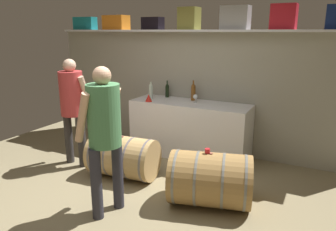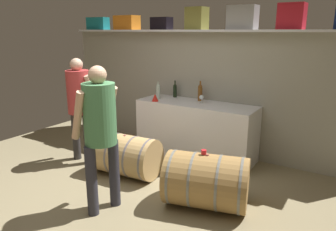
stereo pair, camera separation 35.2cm
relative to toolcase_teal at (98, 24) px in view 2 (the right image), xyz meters
The scene contains 20 objects.
ground_plane 3.40m from the toolcase_teal, 35.31° to the right, with size 6.60×7.67×0.02m, color #857858.
back_wall_panel 2.44m from the toolcase_teal, ahead, with size 5.40×0.10×1.99m, color gray.
high_shelf_board 2.16m from the toolcase_teal, ahead, with size 4.97×0.40×0.03m, color silver.
toolcase_teal is the anchor object (origin of this frame).
toolcase_orange 0.71m from the toolcase_teal, ahead, with size 0.44×0.26×0.25m, color orange.
toolcase_black 1.46m from the toolcase_teal, ahead, with size 0.34×0.21×0.20m, color black.
toolcase_olive 2.13m from the toolcase_teal, ahead, with size 0.30×0.27×0.34m, color olive.
toolcase_grey 2.87m from the toolcase_teal, ahead, with size 0.41×0.23×0.34m, color #969695.
toolcase_red 3.55m from the toolcase_teal, ahead, with size 0.34×0.25×0.34m, color red.
work_cabinet 2.84m from the toolcase_teal, ahead, with size 1.93×0.64×0.89m, color white.
wine_bottle_amber 2.50m from the toolcase_teal, ahead, with size 0.08×0.08×0.33m.
wine_bottle_clear 1.93m from the toolcase_teal, ahead, with size 0.07×0.07×0.29m.
wine_bottle_dark 2.07m from the toolcase_teal, ahead, with size 0.06×0.06×0.29m.
wine_glass 2.61m from the toolcase_teal, ahead, with size 0.07×0.07×0.13m.
red_funnel 2.07m from the toolcase_teal, 15.78° to the right, with size 0.11×0.11×0.12m, color red.
wine_barrel_near 3.92m from the toolcase_teal, 26.74° to the right, with size 1.07×0.86×0.65m.
wine_barrel_far 2.90m from the toolcase_teal, 38.51° to the right, with size 0.98×0.66×0.60m.
tasting_cup 3.74m from the toolcase_teal, 27.08° to the right, with size 0.06×0.06×0.05m, color red.
winemaker_pouring 1.98m from the toolcase_teal, 57.83° to the right, with size 0.49×0.41×1.62m.
visitor_tasting 3.30m from the toolcase_teal, 46.43° to the right, with size 0.46×0.54×1.66m.
Camera 2 is at (2.38, -2.57, 2.01)m, focal length 34.09 mm.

